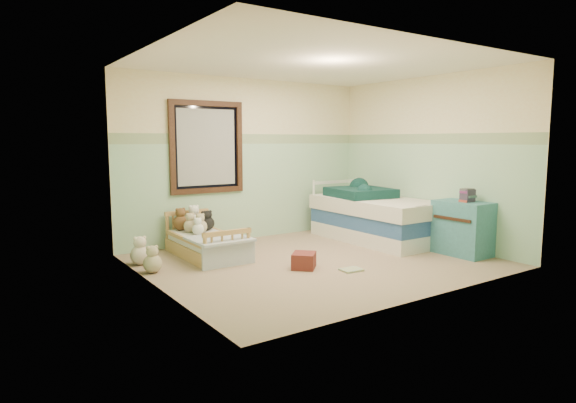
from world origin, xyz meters
TOP-DOWN VIEW (x-y plane):
  - floor at (0.00, 0.00)m, footprint 4.20×3.60m
  - ceiling at (0.00, 0.00)m, footprint 4.20×3.60m
  - wall_back at (0.00, 1.80)m, footprint 4.20×0.04m
  - wall_front at (0.00, -1.80)m, footprint 4.20×0.04m
  - wall_left at (-2.10, 0.00)m, footprint 0.04×3.60m
  - wall_right at (2.10, 0.00)m, footprint 0.04×3.60m
  - wainscot_mint at (0.00, 1.79)m, footprint 4.20×0.01m
  - border_strip at (0.00, 1.79)m, footprint 4.20×0.01m
  - window_frame at (-0.70, 1.76)m, footprint 1.16×0.06m
  - window_blinds at (-0.70, 1.77)m, footprint 0.92×0.01m
  - toddler_bed_frame at (-1.07, 1.05)m, footprint 0.66×1.32m
  - toddler_mattress at (-1.07, 1.05)m, footprint 0.61×1.27m
  - patchwork_quilt at (-1.07, 0.64)m, footprint 0.72×0.66m
  - plush_bed_brown at (-1.22, 1.55)m, footprint 0.22×0.22m
  - plush_bed_white at (-1.02, 1.55)m, footprint 0.23×0.23m
  - plush_bed_tan at (-1.17, 1.33)m, footprint 0.18×0.18m
  - plush_bed_dark at (-0.94, 1.33)m, footprint 0.19×0.19m
  - plush_floor_cream at (-1.95, 1.09)m, footprint 0.24×0.24m
  - plush_floor_tan at (-1.95, 0.63)m, footprint 0.22×0.22m
  - twin_bed_frame at (1.55, 0.52)m, footprint 1.00×2.01m
  - twin_boxspring at (1.55, 0.52)m, footprint 1.00×2.01m
  - twin_mattress at (1.55, 0.52)m, footprint 1.04×2.05m
  - teal_blanket at (1.50, 0.82)m, footprint 0.96×1.00m
  - dresser at (1.86, -0.83)m, footprint 0.46×0.73m
  - book_stack at (1.86, -0.89)m, footprint 0.18×0.14m
  - red_pillow at (-0.35, -0.21)m, footprint 0.40×0.40m
  - floor_book at (0.05, -0.62)m, footprint 0.27×0.22m
  - extra_plush_0 at (-0.88, 1.39)m, footprint 0.19×0.19m
  - extra_plush_1 at (-1.09, 1.19)m, footprint 0.19×0.19m
  - extra_plush_2 at (-1.16, 1.10)m, footprint 0.16×0.16m

SIDE VIEW (x-z plane):
  - floor at x=0.00m, z-range -0.02..0.00m
  - floor_book at x=0.05m, z-range 0.00..0.02m
  - toddler_bed_frame at x=-1.07m, z-range 0.00..0.17m
  - red_pillow at x=-0.35m, z-range 0.00..0.19m
  - twin_bed_frame at x=1.55m, z-range 0.00..0.22m
  - plush_floor_tan at x=-1.95m, z-range 0.00..0.22m
  - plush_floor_cream at x=-1.95m, z-range 0.00..0.24m
  - toddler_mattress at x=-1.07m, z-range 0.17..0.29m
  - patchwork_quilt at x=-1.07m, z-range 0.29..0.32m
  - twin_boxspring at x=1.55m, z-range 0.22..0.44m
  - dresser at x=1.86m, z-range 0.00..0.73m
  - extra_plush_2 at x=-1.16m, z-range 0.29..0.45m
  - plush_bed_tan at x=-1.17m, z-range 0.29..0.47m
  - extra_plush_0 at x=-0.88m, z-range 0.29..0.48m
  - extra_plush_1 at x=-1.09m, z-range 0.29..0.48m
  - plush_bed_dark at x=-0.94m, z-range 0.29..0.48m
  - plush_bed_brown at x=-1.22m, z-range 0.29..0.51m
  - plush_bed_white at x=-1.02m, z-range 0.29..0.52m
  - twin_mattress at x=1.55m, z-range 0.44..0.66m
  - teal_blanket at x=1.50m, z-range 0.66..0.80m
  - wainscot_mint at x=0.00m, z-range 0.00..1.50m
  - book_stack at x=1.86m, z-range 0.73..0.90m
  - wall_back at x=0.00m, z-range 0.00..2.50m
  - wall_front at x=0.00m, z-range 0.00..2.50m
  - wall_left at x=-2.10m, z-range 0.00..2.50m
  - wall_right at x=2.10m, z-range 0.00..2.50m
  - window_blinds at x=-0.70m, z-range 0.89..2.01m
  - window_frame at x=-0.70m, z-range 0.77..2.13m
  - border_strip at x=0.00m, z-range 1.50..1.65m
  - ceiling at x=0.00m, z-range 2.50..2.52m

